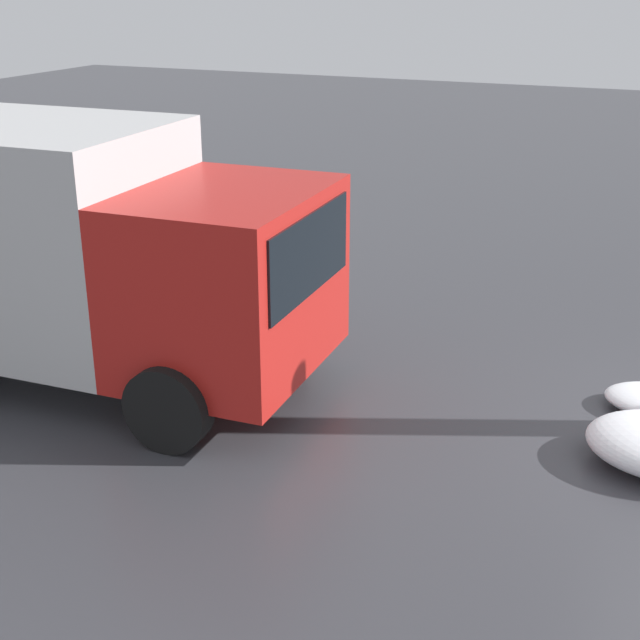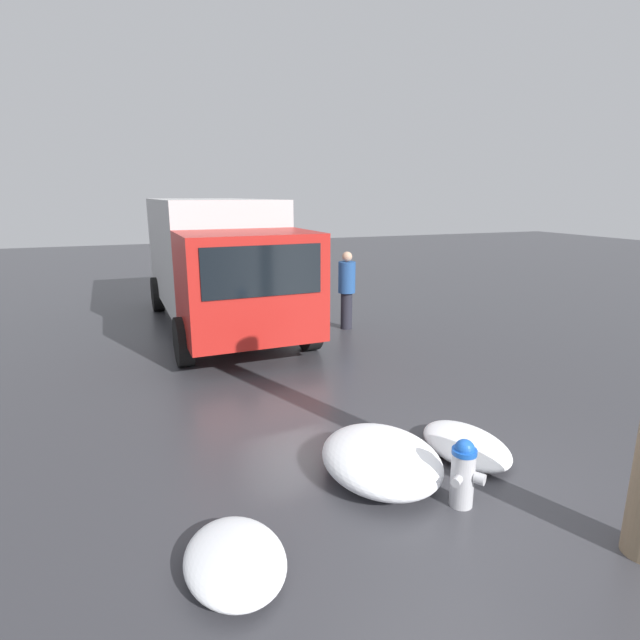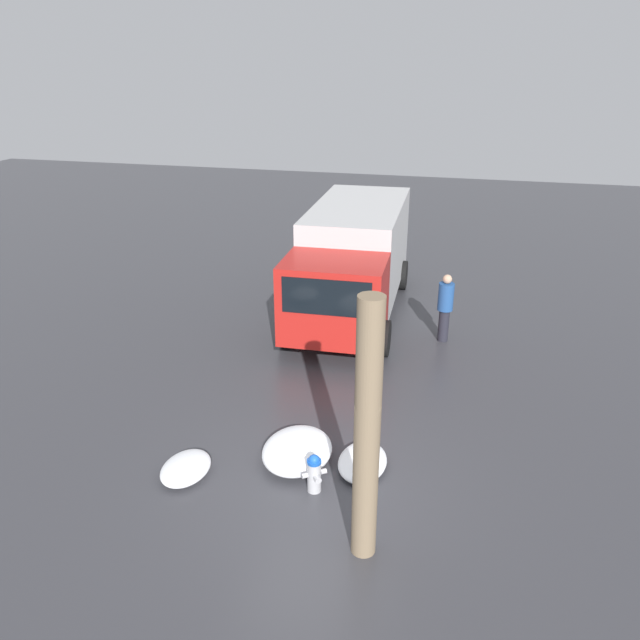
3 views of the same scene
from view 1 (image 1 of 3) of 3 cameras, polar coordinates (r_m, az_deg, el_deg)
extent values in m
cube|color=red|center=(9.52, -5.85, 2.59)|extent=(1.93, 2.50, 1.93)
cube|color=black|center=(9.03, -0.62, 4.22)|extent=(0.10, 2.05, 0.85)
cylinder|color=black|center=(10.92, -3.21, -0.20)|extent=(0.91, 0.31, 0.90)
cylinder|color=black|center=(8.96, -9.68, -5.59)|extent=(0.91, 0.31, 0.90)
cylinder|color=#23232D|center=(12.60, -5.50, 2.59)|extent=(0.27, 0.27, 0.85)
cylinder|color=#234C8C|center=(12.37, -5.63, 6.01)|extent=(0.39, 0.39, 0.71)
sphere|color=tan|center=(12.25, -5.71, 8.12)|extent=(0.23, 0.23, 0.23)
camera|label=2|loc=(7.50, 58.76, -0.25)|focal=28.00mm
camera|label=3|loc=(14.46, 68.04, 18.30)|focal=35.00mm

